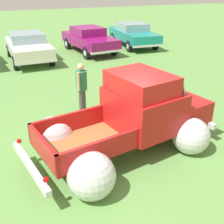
{
  "coord_description": "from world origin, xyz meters",
  "views": [
    {
      "loc": [
        -2.59,
        -5.24,
        3.83
      ],
      "look_at": [
        0.0,
        0.53,
        0.86
      ],
      "focal_mm": 44.72,
      "sensor_mm": 36.0,
      "label": 1
    }
  ],
  "objects_px": {
    "spectator_0": "(82,85)",
    "show_car_3": "(133,34)",
    "show_car_1": "(28,46)",
    "show_car_2": "(89,39)",
    "vintage_pickup_truck": "(134,121)"
  },
  "relations": [
    {
      "from": "show_car_3",
      "to": "spectator_0",
      "type": "relative_size",
      "value": 2.97
    },
    {
      "from": "show_car_1",
      "to": "show_car_3",
      "type": "bearing_deg",
      "value": 98.95
    },
    {
      "from": "vintage_pickup_truck",
      "to": "show_car_2",
      "type": "distance_m",
      "value": 10.8
    },
    {
      "from": "spectator_0",
      "to": "show_car_3",
      "type": "bearing_deg",
      "value": 95.19
    },
    {
      "from": "show_car_2",
      "to": "show_car_1",
      "type": "bearing_deg",
      "value": -85.28
    },
    {
      "from": "vintage_pickup_truck",
      "to": "show_car_3",
      "type": "relative_size",
      "value": 1.01
    },
    {
      "from": "vintage_pickup_truck",
      "to": "show_car_2",
      "type": "height_order",
      "value": "vintage_pickup_truck"
    },
    {
      "from": "vintage_pickup_truck",
      "to": "show_car_3",
      "type": "height_order",
      "value": "vintage_pickup_truck"
    },
    {
      "from": "show_car_3",
      "to": "spectator_0",
      "type": "distance_m",
      "value": 10.51
    },
    {
      "from": "show_car_1",
      "to": "show_car_3",
      "type": "relative_size",
      "value": 0.94
    },
    {
      "from": "vintage_pickup_truck",
      "to": "show_car_1",
      "type": "bearing_deg",
      "value": 86.26
    },
    {
      "from": "show_car_3",
      "to": "spectator_0",
      "type": "height_order",
      "value": "spectator_0"
    },
    {
      "from": "show_car_1",
      "to": "spectator_0",
      "type": "bearing_deg",
      "value": 3.85
    },
    {
      "from": "spectator_0",
      "to": "show_car_2",
      "type": "bearing_deg",
      "value": 110.62
    },
    {
      "from": "show_car_1",
      "to": "show_car_2",
      "type": "relative_size",
      "value": 0.96
    }
  ]
}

